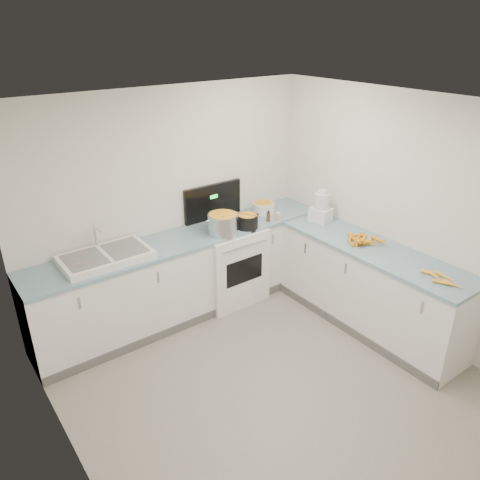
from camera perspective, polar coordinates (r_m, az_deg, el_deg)
floor at (r=4.50m, az=5.56°, el=-18.16°), size 3.50×4.00×0.00m
ceiling at (r=3.33m, az=7.39°, el=14.98°), size 3.50×4.00×0.00m
wall_back at (r=5.25m, az=-8.53°, el=4.51°), size 3.50×0.00×2.50m
wall_left at (r=3.04m, az=-19.65°, el=-13.59°), size 0.00×4.00×2.50m
wall_right at (r=5.01m, az=21.31°, el=1.97°), size 0.00×4.00×2.50m
counter_back at (r=5.34m, az=-6.45°, el=-4.25°), size 3.50×0.62×0.94m
counter_right at (r=5.27m, az=15.49°, el=-5.52°), size 0.62×2.20×0.94m
stove at (r=5.58m, az=-1.52°, el=-2.65°), size 0.76×0.65×1.36m
sink at (r=4.78m, az=-16.07°, el=-1.96°), size 0.86×0.52×0.31m
steel_pot at (r=5.15m, az=-2.13°, el=1.87°), size 0.38×0.38×0.25m
black_pot at (r=5.31m, az=0.89°, el=2.19°), size 0.25×0.25×0.17m
wooden_spoon at (r=5.27m, az=0.90°, el=3.16°), size 0.16×0.30×0.01m
mixing_bowl at (r=5.75m, az=2.89°, el=3.96°), size 0.32×0.32×0.12m
extract_bottle at (r=5.50m, az=3.47°, el=2.84°), size 0.04×0.04×0.11m
spice_jar at (r=5.54m, az=4.66°, el=2.82°), size 0.04×0.04×0.08m
food_processor at (r=5.52m, az=9.86°, el=3.85°), size 0.23×0.26×0.39m
carrot_pile at (r=5.11m, az=14.64°, el=0.00°), size 0.31×0.49×0.09m
peeled_carrots at (r=4.62m, az=23.40°, el=-4.37°), size 0.19×0.42×0.04m
peelings at (r=4.68m, az=-18.52°, el=-2.39°), size 0.18×0.27×0.01m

